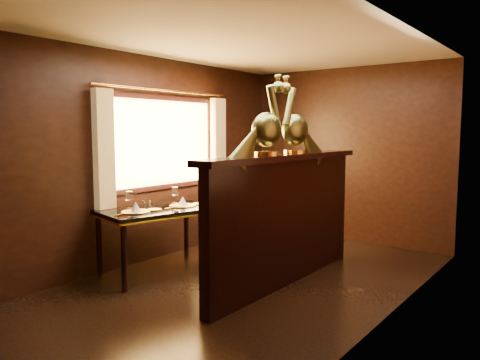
{
  "coord_description": "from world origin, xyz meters",
  "views": [
    {
      "loc": [
        2.83,
        -3.83,
        1.6
      ],
      "look_at": [
        -0.24,
        0.24,
        1.06
      ],
      "focal_mm": 35.0,
      "sensor_mm": 36.0,
      "label": 1
    }
  ],
  "objects_px": {
    "dining_table": "(158,215)",
    "peacock_right": "(295,116)",
    "chair_right": "(248,207)",
    "chair_left": "(237,213)",
    "peacock_left": "(267,114)"
  },
  "relations": [
    {
      "from": "peacock_right",
      "to": "peacock_left",
      "type": "bearing_deg",
      "value": -90.0
    },
    {
      "from": "chair_left",
      "to": "peacock_left",
      "type": "bearing_deg",
      "value": -46.81
    },
    {
      "from": "dining_table",
      "to": "chair_right",
      "type": "bearing_deg",
      "value": 75.71
    },
    {
      "from": "dining_table",
      "to": "peacock_right",
      "type": "xyz_separation_m",
      "value": [
        1.3,
        0.74,
        1.08
      ]
    },
    {
      "from": "chair_right",
      "to": "peacock_right",
      "type": "distance_m",
      "value": 1.35
    },
    {
      "from": "dining_table",
      "to": "chair_left",
      "type": "relative_size",
      "value": 1.06
    },
    {
      "from": "peacock_left",
      "to": "chair_right",
      "type": "bearing_deg",
      "value": 135.74
    },
    {
      "from": "dining_table",
      "to": "peacock_right",
      "type": "height_order",
      "value": "peacock_right"
    },
    {
      "from": "chair_right",
      "to": "peacock_right",
      "type": "relative_size",
      "value": 1.65
    },
    {
      "from": "chair_right",
      "to": "peacock_left",
      "type": "height_order",
      "value": "peacock_left"
    },
    {
      "from": "chair_left",
      "to": "peacock_left",
      "type": "relative_size",
      "value": 1.68
    },
    {
      "from": "dining_table",
      "to": "peacock_left",
      "type": "distance_m",
      "value": 1.7
    },
    {
      "from": "dining_table",
      "to": "chair_right",
      "type": "distance_m",
      "value": 1.1
    },
    {
      "from": "peacock_left",
      "to": "peacock_right",
      "type": "distance_m",
      "value": 0.53
    },
    {
      "from": "peacock_left",
      "to": "peacock_right",
      "type": "xyz_separation_m",
      "value": [
        0.0,
        0.53,
        0.0
      ]
    }
  ]
}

